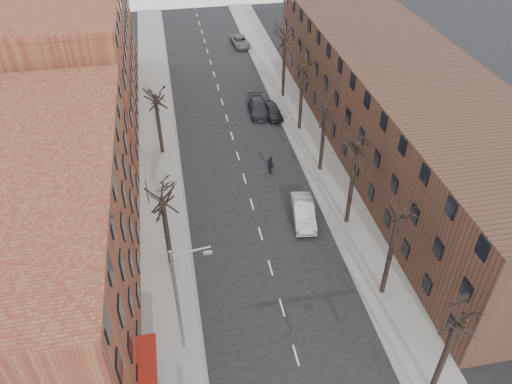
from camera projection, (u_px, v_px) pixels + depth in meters
sidewalk_left at (158, 148)px, 52.56m from camera, size 4.00×90.00×0.15m
sidewalk_right at (305, 133)px, 54.93m from camera, size 4.00×90.00×0.15m
building_left_near at (34, 249)px, 32.25m from camera, size 12.00×26.00×12.00m
building_left_far at (73, 57)px, 54.06m from camera, size 12.00×28.00×14.00m
building_right at (400, 108)px, 49.21m from camera, size 12.00×50.00×10.00m
tree_right_b at (381, 292)px, 37.13m from camera, size 5.20×5.20×10.80m
tree_right_c at (346, 222)px, 43.31m from camera, size 5.20×5.20×11.60m
tree_right_d at (320, 170)px, 49.50m from camera, size 5.20×5.20×10.00m
tree_right_e at (299, 129)px, 55.69m from camera, size 5.20×5.20×10.80m
tree_right_f at (283, 96)px, 61.88m from camera, size 5.20×5.20×11.60m
tree_left_a at (172, 263)px, 39.52m from camera, size 5.20×5.20×9.50m
tree_left_b at (163, 153)px, 51.89m from camera, size 5.20×5.20×9.50m
streetlight at (180, 298)px, 30.32m from camera, size 2.45×0.22×9.03m
silver_sedan at (303, 212)px, 43.11m from camera, size 2.44×5.24×1.66m
parked_car_near at (273, 111)px, 57.54m from camera, size 1.93×4.26×1.42m
parked_car_mid at (258, 107)px, 58.11m from camera, size 2.31×5.17×1.47m
parked_car_far at (240, 41)px, 74.31m from camera, size 2.62×5.00×1.34m
pedestrian_crossing at (271, 165)px, 48.53m from camera, size 0.83×1.21×1.91m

